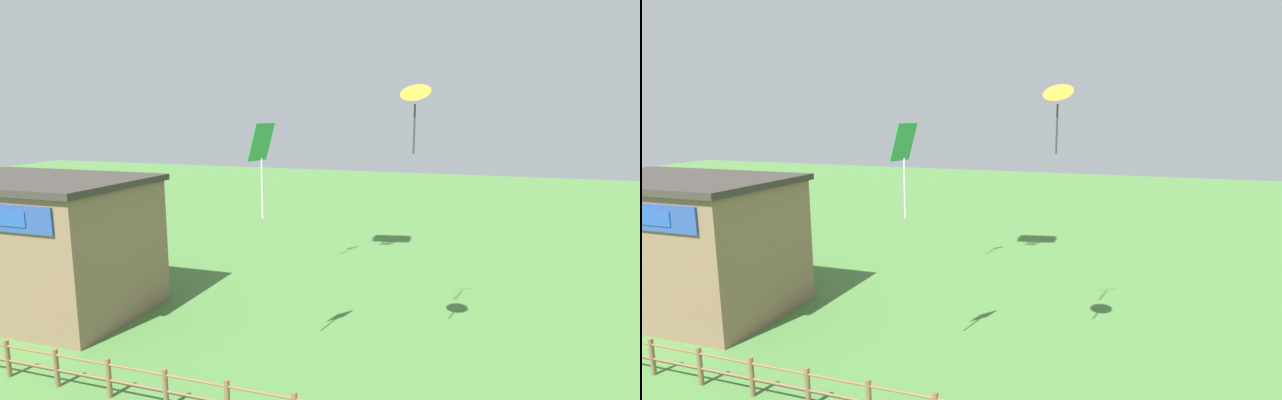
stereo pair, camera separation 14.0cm
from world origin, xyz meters
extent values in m
cylinder|color=brown|center=(-8.87, 6.87, 0.56)|extent=(0.14, 0.14, 1.12)
cylinder|color=brown|center=(-7.09, 6.87, 0.56)|extent=(0.14, 0.14, 1.12)
cylinder|color=brown|center=(-5.32, 6.87, 0.56)|extent=(0.14, 0.14, 1.12)
cylinder|color=brown|center=(-3.55, 6.87, 0.56)|extent=(0.14, 0.14, 1.12)
cylinder|color=brown|center=(0.00, 6.87, 0.95)|extent=(21.28, 0.07, 0.07)
cube|color=#84664C|center=(-12.16, 11.19, 2.47)|extent=(8.25, 4.94, 4.94)
cube|color=#38332D|center=(-12.16, 11.19, 5.06)|extent=(8.55, 5.24, 0.24)
cone|color=orange|center=(2.14, 10.56, 8.14)|extent=(0.93, 0.85, 0.51)
cylinder|color=#333338|center=(2.14, 10.56, 7.15)|extent=(0.05, 0.05, 1.34)
cube|color=green|center=(-1.84, 9.37, 6.79)|extent=(0.56, 0.85, 1.04)
cylinder|color=white|center=(-1.84, 9.37, 5.51)|extent=(0.05, 0.05, 1.70)
camera|label=1|loc=(3.83, -3.17, 7.61)|focal=28.00mm
camera|label=2|loc=(3.97, -3.13, 7.61)|focal=28.00mm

